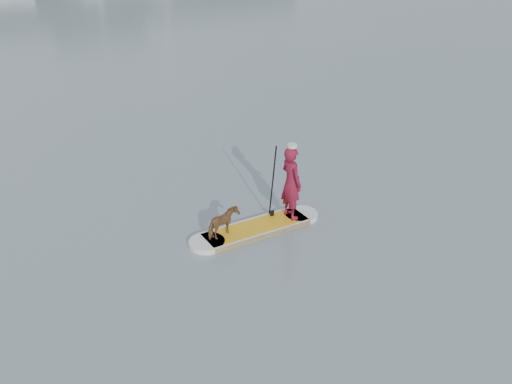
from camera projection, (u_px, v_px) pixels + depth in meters
ground at (216, 167)px, 16.23m from camera, size 140.00×140.00×0.00m
paddleboard at (256, 229)px, 13.06m from camera, size 3.29×1.06×0.12m
paddler at (291, 183)px, 13.05m from camera, size 0.46×0.67×1.76m
white_cap at (292, 146)px, 12.64m from camera, size 0.22×0.22×0.07m
dog at (223, 223)px, 12.51m from camera, size 0.83×0.52×0.65m
paddle at (273, 190)px, 13.16m from camera, size 0.10×0.30×2.00m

